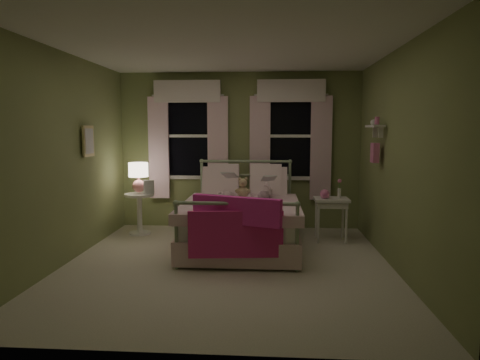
# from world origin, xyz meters

# --- Properties ---
(room_shell) EXTENTS (4.20, 4.20, 4.20)m
(room_shell) POSITION_xyz_m (0.00, 0.00, 1.30)
(room_shell) COLOR #EEE3CE
(room_shell) RESTS_ON ground
(bed) EXTENTS (1.58, 2.04, 1.18)m
(bed) POSITION_xyz_m (0.13, 0.82, 0.38)
(bed) COLOR white
(bed) RESTS_ON ground
(pink_throw) EXTENTS (1.10, 0.47, 0.71)m
(pink_throw) POSITION_xyz_m (0.13, -0.21, 0.61)
(pink_throw) COLOR #EE2EA3
(pink_throw) RESTS_ON bed
(child_left) EXTENTS (0.31, 0.23, 0.78)m
(child_left) POSITION_xyz_m (-0.15, 1.24, 0.96)
(child_left) COLOR #F7D1DD
(child_left) RESTS_ON bed
(child_right) EXTENTS (0.40, 0.32, 0.81)m
(child_right) POSITION_xyz_m (0.41, 1.24, 0.97)
(child_right) COLOR #F7D1DD
(child_right) RESTS_ON bed
(book_left) EXTENTS (0.22, 0.15, 0.26)m
(book_left) POSITION_xyz_m (-0.15, 0.99, 0.96)
(book_left) COLOR beige
(book_left) RESTS_ON child_left
(book_right) EXTENTS (0.21, 0.14, 0.26)m
(book_right) POSITION_xyz_m (0.41, 0.99, 0.92)
(book_right) COLOR beige
(book_right) RESTS_ON child_right
(teddy_bear) EXTENTS (0.23, 0.18, 0.30)m
(teddy_bear) POSITION_xyz_m (0.13, 1.08, 0.79)
(teddy_bear) COLOR tan
(teddy_bear) RESTS_ON bed
(nightstand_left) EXTENTS (0.46, 0.46, 0.65)m
(nightstand_left) POSITION_xyz_m (-1.54, 1.49, 0.42)
(nightstand_left) COLOR white
(nightstand_left) RESTS_ON ground
(table_lamp) EXTENTS (0.30, 0.30, 0.47)m
(table_lamp) POSITION_xyz_m (-1.54, 1.49, 0.95)
(table_lamp) COLOR pink
(table_lamp) RESTS_ON nightstand_left
(book_nightstand) EXTENTS (0.23, 0.26, 0.02)m
(book_nightstand) POSITION_xyz_m (-1.44, 1.41, 0.66)
(book_nightstand) COLOR beige
(book_nightstand) RESTS_ON nightstand_left
(nightstand_right) EXTENTS (0.50, 0.40, 0.64)m
(nightstand_right) POSITION_xyz_m (1.43, 1.24, 0.55)
(nightstand_right) COLOR white
(nightstand_right) RESTS_ON ground
(pink_toy) EXTENTS (0.14, 0.19, 0.14)m
(pink_toy) POSITION_xyz_m (1.33, 1.24, 0.71)
(pink_toy) COLOR pink
(pink_toy) RESTS_ON nightstand_right
(bud_vase) EXTENTS (0.06, 0.06, 0.28)m
(bud_vase) POSITION_xyz_m (1.55, 1.29, 0.79)
(bud_vase) COLOR white
(bud_vase) RESTS_ON nightstand_right
(window_left) EXTENTS (1.34, 0.13, 1.96)m
(window_left) POSITION_xyz_m (-0.85, 2.03, 1.62)
(window_left) COLOR black
(window_left) RESTS_ON room_shell
(window_right) EXTENTS (1.34, 0.13, 1.96)m
(window_right) POSITION_xyz_m (0.85, 2.03, 1.62)
(window_right) COLOR black
(window_right) RESTS_ON room_shell
(wall_shelf) EXTENTS (0.15, 0.50, 0.60)m
(wall_shelf) POSITION_xyz_m (1.90, 0.70, 1.52)
(wall_shelf) COLOR white
(wall_shelf) RESTS_ON room_shell
(framed_picture) EXTENTS (0.03, 0.32, 0.42)m
(framed_picture) POSITION_xyz_m (-1.95, 0.60, 1.50)
(framed_picture) COLOR beige
(framed_picture) RESTS_ON room_shell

